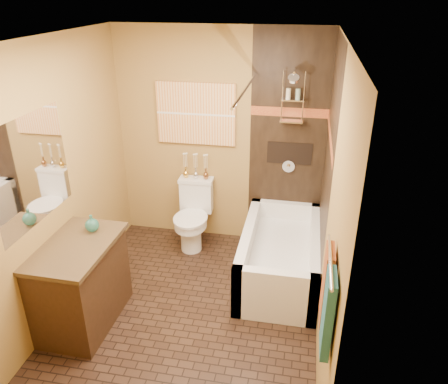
% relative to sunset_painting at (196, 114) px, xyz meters
% --- Properties ---
extents(floor, '(3.00, 3.00, 0.00)m').
position_rel_sunset_painting_xyz_m(floor, '(0.27, -1.48, -1.55)').
color(floor, black).
rests_on(floor, ground).
extents(wall_left, '(0.02, 3.00, 2.50)m').
position_rel_sunset_painting_xyz_m(wall_left, '(-0.93, -1.48, -0.30)').
color(wall_left, olive).
rests_on(wall_left, floor).
extents(wall_right, '(0.02, 3.00, 2.50)m').
position_rel_sunset_painting_xyz_m(wall_right, '(1.47, -1.48, -0.30)').
color(wall_right, olive).
rests_on(wall_right, floor).
extents(wall_back, '(2.40, 0.02, 2.50)m').
position_rel_sunset_painting_xyz_m(wall_back, '(0.27, 0.02, -0.30)').
color(wall_back, olive).
rests_on(wall_back, floor).
extents(wall_front, '(2.40, 0.02, 2.50)m').
position_rel_sunset_painting_xyz_m(wall_front, '(0.27, -2.98, -0.30)').
color(wall_front, olive).
rests_on(wall_front, floor).
extents(ceiling, '(3.00, 3.00, 0.00)m').
position_rel_sunset_painting_xyz_m(ceiling, '(0.27, -1.48, 0.95)').
color(ceiling, silver).
rests_on(ceiling, wall_back).
extents(alcove_tile_back, '(0.85, 0.01, 2.50)m').
position_rel_sunset_painting_xyz_m(alcove_tile_back, '(1.04, 0.01, -0.30)').
color(alcove_tile_back, black).
rests_on(alcove_tile_back, wall_back).
extents(alcove_tile_right, '(0.01, 1.50, 2.50)m').
position_rel_sunset_painting_xyz_m(alcove_tile_right, '(1.46, -0.73, -0.30)').
color(alcove_tile_right, black).
rests_on(alcove_tile_right, wall_right).
extents(mosaic_band_back, '(0.85, 0.01, 0.10)m').
position_rel_sunset_painting_xyz_m(mosaic_band_back, '(1.04, 0.00, 0.07)').
color(mosaic_band_back, maroon).
rests_on(mosaic_band_back, alcove_tile_back).
extents(mosaic_band_right, '(0.01, 1.50, 0.10)m').
position_rel_sunset_painting_xyz_m(mosaic_band_right, '(1.45, -0.73, 0.07)').
color(mosaic_band_right, maroon).
rests_on(mosaic_band_right, alcove_tile_right).
extents(alcove_niche, '(0.50, 0.01, 0.25)m').
position_rel_sunset_painting_xyz_m(alcove_niche, '(1.07, 0.01, -0.40)').
color(alcove_niche, black).
rests_on(alcove_niche, alcove_tile_back).
extents(shower_fixtures, '(0.24, 0.33, 1.16)m').
position_rel_sunset_painting_xyz_m(shower_fixtures, '(1.07, -0.10, 0.12)').
color(shower_fixtures, silver).
rests_on(shower_fixtures, floor).
extents(curtain_rod, '(0.03, 1.55, 0.03)m').
position_rel_sunset_painting_xyz_m(curtain_rod, '(0.67, -0.73, 0.47)').
color(curtain_rod, silver).
rests_on(curtain_rod, wall_back).
extents(towel_bar, '(0.02, 0.55, 0.02)m').
position_rel_sunset_painting_xyz_m(towel_bar, '(1.42, -2.53, -0.10)').
color(towel_bar, silver).
rests_on(towel_bar, wall_right).
extents(towel_teal, '(0.05, 0.22, 0.52)m').
position_rel_sunset_painting_xyz_m(towel_teal, '(1.43, -2.66, -0.37)').
color(towel_teal, navy).
rests_on(towel_teal, towel_bar).
extents(towel_rust, '(0.05, 0.22, 0.52)m').
position_rel_sunset_painting_xyz_m(towel_rust, '(1.43, -2.40, -0.37)').
color(towel_rust, brown).
rests_on(towel_rust, towel_bar).
extents(sunset_painting, '(0.90, 0.04, 0.70)m').
position_rel_sunset_painting_xyz_m(sunset_painting, '(0.00, 0.00, 0.00)').
color(sunset_painting, orange).
rests_on(sunset_painting, wall_back).
extents(vanity_mirror, '(0.01, 1.00, 0.90)m').
position_rel_sunset_painting_xyz_m(vanity_mirror, '(-0.92, -1.75, -0.05)').
color(vanity_mirror, white).
rests_on(vanity_mirror, wall_left).
extents(bathtub, '(0.80, 1.50, 0.55)m').
position_rel_sunset_painting_xyz_m(bathtub, '(1.07, -0.73, -1.33)').
color(bathtub, white).
rests_on(bathtub, floor).
extents(toilet, '(0.41, 0.60, 0.79)m').
position_rel_sunset_painting_xyz_m(toilet, '(0.00, -0.26, -1.15)').
color(toilet, white).
rests_on(toilet, floor).
extents(vanity, '(0.59, 0.95, 0.83)m').
position_rel_sunset_painting_xyz_m(vanity, '(-0.66, -1.75, -1.13)').
color(vanity, black).
rests_on(vanity, floor).
extents(teal_bottle, '(0.16, 0.16, 0.20)m').
position_rel_sunset_painting_xyz_m(teal_bottle, '(-0.61, -1.51, -0.64)').
color(teal_bottle, '#257060').
rests_on(teal_bottle, vanity).
extents(bud_vases, '(0.31, 0.06, 0.30)m').
position_rel_sunset_painting_xyz_m(bud_vases, '(0.00, -0.09, -0.59)').
color(bud_vases, gold).
rests_on(bud_vases, toilet).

